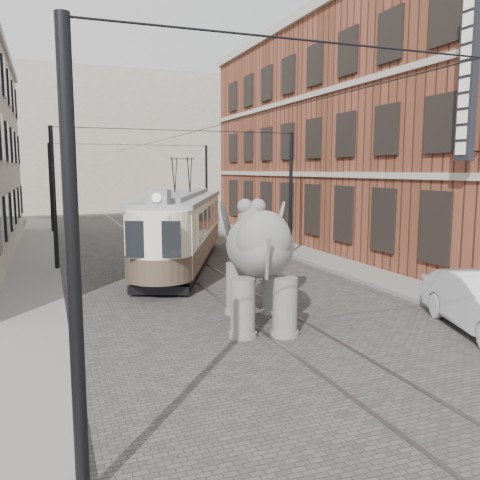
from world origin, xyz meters
name	(u,v)px	position (x,y,z in m)	size (l,w,h in m)	color
ground	(231,292)	(0.00, 0.00, 0.00)	(120.00, 120.00, 0.00)	#474441
tram_rails	(231,292)	(0.00, 0.00, 0.01)	(1.54, 80.00, 0.02)	slate
sidewalk_right	(377,277)	(6.00, 0.00, 0.07)	(2.00, 60.00, 0.15)	slate
sidewalk_left	(30,308)	(-6.50, 0.00, 0.07)	(2.00, 60.00, 0.15)	slate
brick_building	(360,138)	(11.00, 9.00, 6.00)	(8.00, 26.00, 12.00)	brown
distant_block	(104,143)	(0.00, 40.00, 7.00)	(28.00, 10.00, 14.00)	gray
catenary	(188,199)	(-0.20, 5.00, 3.00)	(11.00, 30.20, 6.00)	black
tram	(183,212)	(-0.28, 5.59, 2.37)	(2.47, 11.96, 4.75)	#EFE4C1
elephant	(259,264)	(-0.53, -3.75, 1.69)	(3.03, 5.51, 3.37)	#5C5A55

